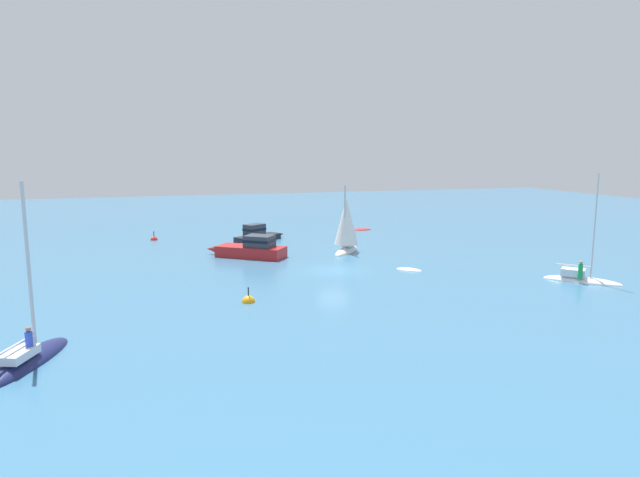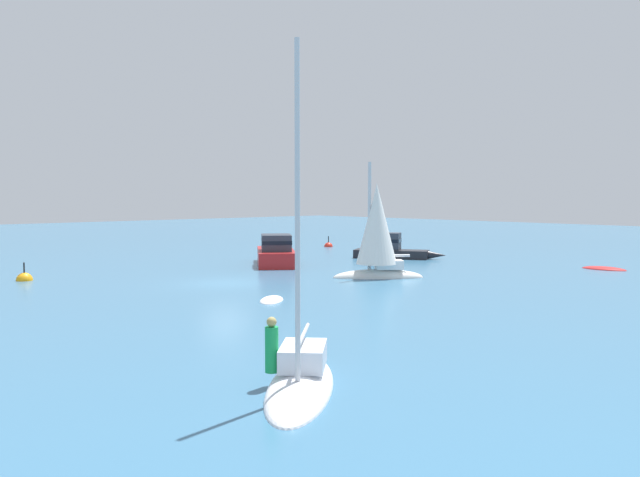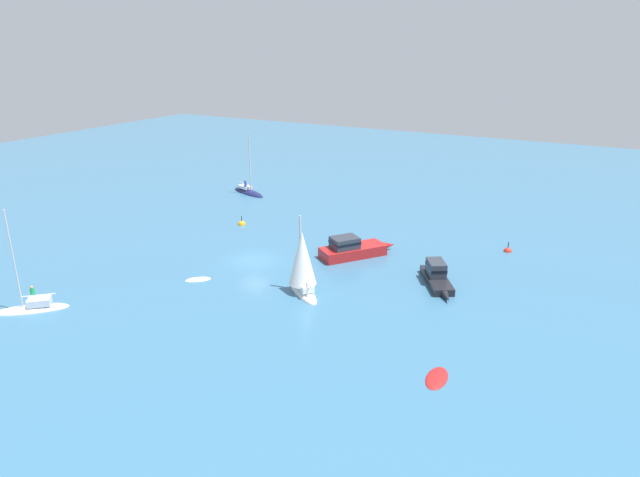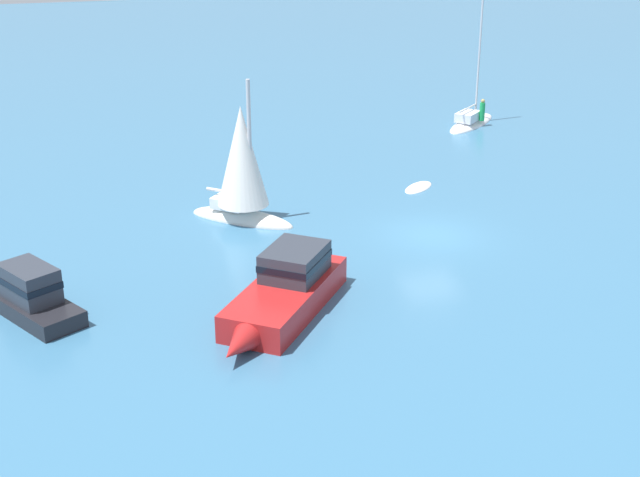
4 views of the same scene
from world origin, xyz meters
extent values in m
plane|color=teal|center=(0.00, 0.00, 0.00)|extent=(160.00, 160.00, 0.00)
ellipsoid|color=white|center=(-5.95, 1.63, 0.00)|extent=(2.16, 2.24, 0.33)
ellipsoid|color=#B21E1E|center=(-10.54, -20.77, 0.00)|extent=(2.74, 1.47, 0.35)
cube|color=black|center=(3.02, -16.49, 0.30)|extent=(5.41, 4.19, 0.60)
cone|color=black|center=(0.22, -18.19, 0.30)|extent=(1.45, 1.21, 0.60)
cube|color=#2D333D|center=(3.40, -16.25, 1.22)|extent=(2.52, 2.25, 1.23)
cube|color=black|center=(3.40, -16.25, 1.28)|extent=(2.57, 2.31, 0.24)
ellipsoid|color=silver|center=(-3.85, -7.52, 0.00)|extent=(4.27, 4.76, 0.95)
cube|color=white|center=(-4.23, -7.99, 0.73)|extent=(1.71, 1.79, 0.50)
cylinder|color=silver|center=(-3.53, -7.13, 3.43)|extent=(0.18, 0.18, 5.90)
cylinder|color=silver|center=(-4.25, -8.00, 1.23)|extent=(1.54, 1.83, 0.14)
cone|color=white|center=(-3.79, -7.44, 2.99)|extent=(3.18, 3.18, 4.42)
cube|color=#B21E1E|center=(5.32, -7.62, 0.50)|extent=(6.36, 5.55, 0.99)
cone|color=#B21E1E|center=(8.40, -9.88, 0.50)|extent=(1.83, 1.71, 0.99)
cube|color=#2D333D|center=(4.62, -7.10, 1.51)|extent=(3.07, 2.95, 1.05)
cube|color=black|center=(4.62, -7.10, 1.57)|extent=(3.12, 3.00, 0.24)
ellipsoid|color=white|center=(-16.40, 9.01, 0.00)|extent=(4.79, 4.98, 0.70)
cube|color=silver|center=(-15.96, 8.54, 0.63)|extent=(1.88, 1.91, 0.55)
cylinder|color=silver|center=(-16.77, 9.41, 4.17)|extent=(0.12, 0.12, 7.64)
cylinder|color=silver|center=(-15.94, 8.52, 1.15)|extent=(1.73, 1.84, 0.10)
cylinder|color=#19994C|center=(-15.82, 9.40, 0.90)|extent=(0.32, 0.32, 1.09)
sphere|color=tan|center=(-15.82, 9.40, 1.56)|extent=(0.24, 0.24, 0.24)
ellipsoid|color=#191E4C|center=(19.52, 14.49, 0.00)|extent=(3.71, 6.48, 1.01)
cube|color=silver|center=(19.79, 15.20, 0.70)|extent=(1.70, 2.17, 0.38)
cylinder|color=silver|center=(19.30, 13.90, 4.38)|extent=(0.16, 0.16, 7.74)
cylinder|color=silver|center=(19.80, 15.23, 1.14)|extent=(1.13, 2.71, 0.13)
cylinder|color=blue|center=(19.35, 14.81, 1.04)|extent=(0.32, 0.32, 1.06)
sphere|color=#9E6D56|center=(19.35, 14.81, 1.69)|extent=(0.24, 0.24, 0.24)
sphere|color=orange|center=(8.15, 7.30, 0.00)|extent=(0.86, 0.86, 0.86)
cylinder|color=black|center=(8.15, 7.30, 0.70)|extent=(0.08, 0.08, 0.54)
sphere|color=red|center=(13.65, -20.24, 0.00)|extent=(0.77, 0.77, 0.77)
cylinder|color=black|center=(13.65, -20.24, 0.67)|extent=(0.08, 0.08, 0.57)
camera|label=1|loc=(13.87, 41.39, 9.61)|focal=31.07mm
camera|label=2|loc=(-27.63, 18.71, 4.55)|focal=36.05mm
camera|label=3|loc=(-39.41, -28.43, 19.35)|focal=31.42mm
camera|label=4|loc=(33.34, -13.77, 14.46)|focal=50.70mm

